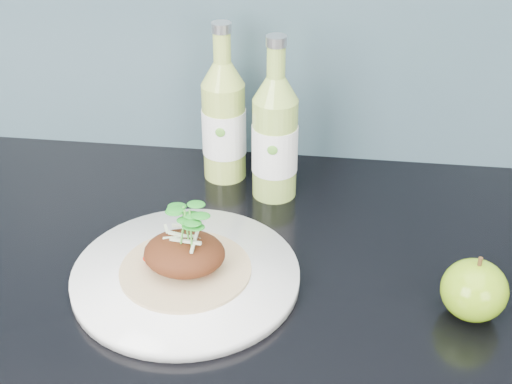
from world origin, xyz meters
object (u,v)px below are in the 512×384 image
Objects in this scene: dinner_plate at (186,276)px; cider_bottle_left at (224,121)px; cider_bottle_right at (275,138)px; green_apple at (474,290)px.

dinner_plate is 1.32× the size of cider_bottle_left.
cider_bottle_right is (0.09, 0.22, 0.08)m from dinner_plate.
green_apple is at bearing -50.44° from cider_bottle_left.
cider_bottle_left is (0.01, 0.27, 0.08)m from dinner_plate.
cider_bottle_right is at bearing 136.94° from green_apple.
cider_bottle_right is at bearing -39.05° from cider_bottle_left.
cider_bottle_left is 1.00× the size of cider_bottle_right.
green_apple is 0.39× the size of cider_bottle_right.
cider_bottle_left reaches higher than dinner_plate.
green_apple is (0.34, -0.02, 0.03)m from dinner_plate.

